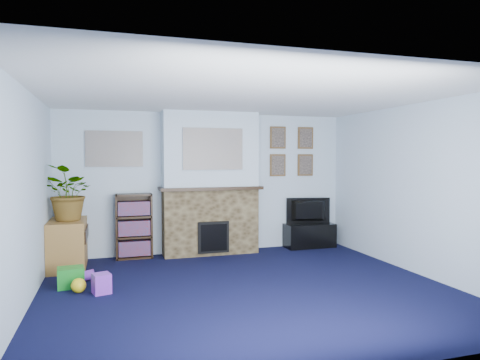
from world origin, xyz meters
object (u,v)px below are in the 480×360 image
object	(u,v)px
tv_stand	(309,235)
sideboard	(68,244)
bookshelf	(134,227)
television	(309,211)

from	to	relation	value
tv_stand	sideboard	xyz separation A→B (m)	(-4.09, -0.28, 0.12)
tv_stand	bookshelf	bearing A→B (deg)	178.59
bookshelf	sideboard	distance (m)	1.05
tv_stand	sideboard	distance (m)	4.10
tv_stand	bookshelf	distance (m)	3.13
tv_stand	television	size ratio (longest dim) A/B	1.12
television	bookshelf	world-z (taller)	bookshelf
tv_stand	bookshelf	world-z (taller)	bookshelf
tv_stand	television	xyz separation A→B (m)	(0.00, 0.02, 0.44)
television	bookshelf	bearing A→B (deg)	10.29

